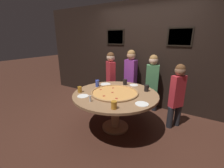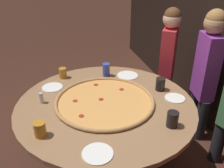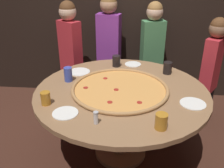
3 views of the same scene
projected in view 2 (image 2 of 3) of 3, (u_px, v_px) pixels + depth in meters
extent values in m
plane|color=#422319|center=(107.00, 164.00, 2.56)|extent=(24.00, 24.00, 0.00)
cylinder|color=#936B47|center=(106.00, 105.00, 2.22)|extent=(1.58, 1.58, 0.04)
cylinder|color=#936B47|center=(106.00, 137.00, 2.40)|extent=(0.16, 0.16, 0.70)
cylinder|color=#936B47|center=(107.00, 162.00, 2.55)|extent=(0.52, 0.52, 0.04)
cylinder|color=#E0994C|center=(105.00, 102.00, 2.22)|extent=(0.85, 0.85, 0.01)
torus|color=#B27F4C|center=(105.00, 101.00, 2.22)|extent=(0.89, 0.89, 0.03)
cylinder|color=#A8281E|center=(101.00, 99.00, 2.24)|extent=(0.04, 0.04, 0.00)
cylinder|color=#A8281E|center=(122.00, 89.00, 2.40)|extent=(0.04, 0.04, 0.00)
cylinder|color=#A8281E|center=(96.00, 85.00, 2.48)|extent=(0.04, 0.04, 0.00)
cylinder|color=#A8281E|center=(81.00, 116.00, 2.01)|extent=(0.04, 0.04, 0.00)
cylinder|color=#A8281E|center=(75.00, 101.00, 2.22)|extent=(0.04, 0.04, 0.00)
cylinder|color=black|center=(160.00, 84.00, 2.39)|extent=(0.09, 0.09, 0.12)
cylinder|color=black|center=(172.00, 119.00, 1.89)|extent=(0.09, 0.09, 0.12)
cylinder|color=#384CB7|center=(106.00, 70.00, 2.66)|extent=(0.08, 0.08, 0.14)
cylinder|color=#BC7A23|center=(40.00, 129.00, 1.79)|extent=(0.09, 0.09, 0.12)
cylinder|color=#BC7A23|center=(63.00, 73.00, 2.63)|extent=(0.08, 0.08, 0.11)
cylinder|color=white|center=(52.00, 87.00, 2.46)|extent=(0.20, 0.20, 0.01)
cylinder|color=white|center=(175.00, 98.00, 2.28)|extent=(0.18, 0.18, 0.01)
cylinder|color=white|center=(128.00, 75.00, 2.69)|extent=(0.22, 0.22, 0.01)
cylinder|color=white|center=(98.00, 154.00, 1.65)|extent=(0.21, 0.21, 0.01)
cylinder|color=silver|center=(41.00, 99.00, 2.20)|extent=(0.04, 0.04, 0.08)
cylinder|color=#B7B7BC|center=(41.00, 94.00, 2.17)|extent=(0.04, 0.04, 0.01)
cylinder|color=#232328|center=(162.00, 101.00, 3.18)|extent=(0.18, 0.18, 0.48)
cylinder|color=#232328|center=(165.00, 93.00, 3.36)|extent=(0.18, 0.18, 0.48)
cube|color=red|center=(168.00, 56.00, 3.00)|extent=(0.32, 0.29, 0.67)
sphere|color=beige|center=(172.00, 19.00, 2.79)|extent=(0.21, 0.21, 0.21)
sphere|color=brown|center=(173.00, 16.00, 2.77)|extent=(0.19, 0.19, 0.19)
cylinder|color=#232328|center=(218.00, 142.00, 2.51)|extent=(0.16, 0.16, 0.47)
cylinder|color=#232328|center=(201.00, 119.00, 2.82)|extent=(0.16, 0.16, 0.50)
cylinder|color=#232328|center=(194.00, 108.00, 3.01)|extent=(0.16, 0.16, 0.50)
cube|color=purple|center=(207.00, 67.00, 2.63)|extent=(0.33, 0.22, 0.70)
sphere|color=tan|center=(215.00, 23.00, 2.41)|extent=(0.22, 0.22, 0.22)
sphere|color=#9E703D|center=(216.00, 19.00, 2.39)|extent=(0.20, 0.20, 0.20)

